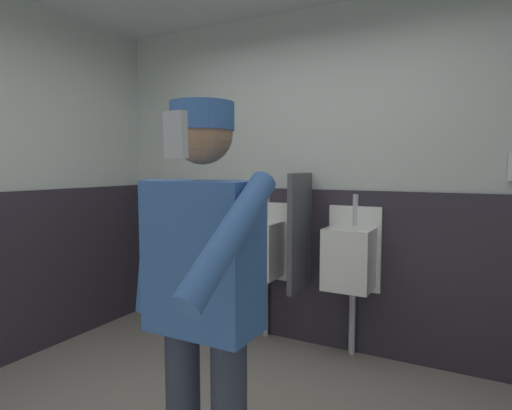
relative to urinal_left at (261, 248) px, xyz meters
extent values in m
cube|color=silver|center=(0.47, 0.22, 0.56)|extent=(4.45, 0.12, 2.68)
cube|color=#2D2833|center=(0.47, 0.14, -0.14)|extent=(3.85, 0.03, 1.27)
cube|color=white|center=(0.00, 0.13, 0.05)|extent=(0.40, 0.05, 0.65)
cube|color=white|center=(0.00, -0.04, 0.00)|extent=(0.34, 0.30, 0.45)
cylinder|color=#B7BABF|center=(0.00, 0.12, 0.34)|extent=(0.04, 0.04, 0.24)
cylinder|color=#B7BABF|center=(0.00, 0.09, -0.50)|extent=(0.05, 0.05, 0.55)
cube|color=white|center=(0.75, 0.13, 0.05)|extent=(0.40, 0.05, 0.65)
cube|color=white|center=(0.75, -0.04, 0.00)|extent=(0.34, 0.30, 0.45)
cylinder|color=#B7BABF|center=(0.75, 0.12, 0.34)|extent=(0.04, 0.04, 0.24)
cylinder|color=#B7BABF|center=(0.75, 0.09, -0.50)|extent=(0.05, 0.05, 0.55)
cube|color=#4C4C51|center=(0.37, -0.07, 0.17)|extent=(0.04, 0.40, 0.90)
cube|color=#335999|center=(0.65, -1.73, 0.33)|extent=(0.42, 0.24, 0.58)
cylinder|color=#335999|center=(0.40, -1.73, 0.34)|extent=(0.17, 0.09, 0.56)
cylinder|color=#335999|center=(0.91, -1.96, 0.46)|extent=(0.09, 0.50, 0.39)
sphere|color=#8C664C|center=(0.65, -1.73, 0.79)|extent=(0.23, 0.23, 0.23)
cylinder|color=#335999|center=(0.65, -1.73, 0.85)|extent=(0.24, 0.24, 0.10)
cube|color=#A5A8B2|center=(0.94, -2.24, 0.74)|extent=(0.06, 0.03, 0.11)
camera|label=1|loc=(1.57, -3.04, 0.67)|focal=29.54mm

